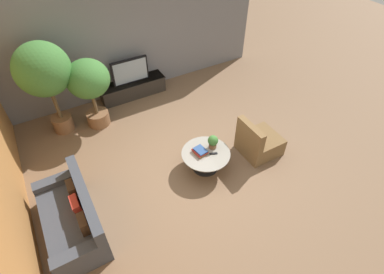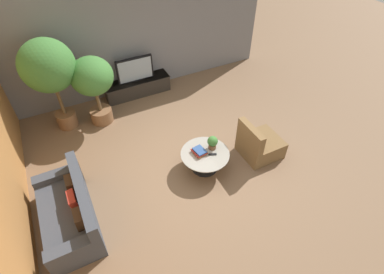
{
  "view_description": "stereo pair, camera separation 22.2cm",
  "coord_description": "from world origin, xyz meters",
  "px_view_note": "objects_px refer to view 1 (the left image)",
  "views": [
    {
      "loc": [
        -2.16,
        -3.73,
        4.74
      ],
      "look_at": [
        0.08,
        0.17,
        0.55
      ],
      "focal_mm": 28.0,
      "sensor_mm": 36.0,
      "label": 1
    },
    {
      "loc": [
        -1.97,
        -3.83,
        4.74
      ],
      "look_at": [
        0.08,
        0.17,
        0.55
      ],
      "focal_mm": 28.0,
      "sensor_mm": 36.0,
      "label": 2
    }
  ],
  "objects_px": {
    "media_console": "(133,88)",
    "potted_palm_corner": "(89,83)",
    "television": "(130,71)",
    "couch_by_wall": "(73,218)",
    "armchair_wicker": "(258,142)",
    "potted_palm_tall": "(44,73)",
    "potted_plant_tabletop": "(213,142)",
    "coffee_table": "(206,157)"
  },
  "relations": [
    {
      "from": "television",
      "to": "potted_palm_tall",
      "type": "relative_size",
      "value": 0.44
    },
    {
      "from": "armchair_wicker",
      "to": "potted_palm_corner",
      "type": "xyz_separation_m",
      "value": [
        -2.71,
        2.67,
        0.87
      ]
    },
    {
      "from": "armchair_wicker",
      "to": "potted_plant_tabletop",
      "type": "xyz_separation_m",
      "value": [
        -1.02,
        0.24,
        0.31
      ]
    },
    {
      "from": "television",
      "to": "potted_palm_corner",
      "type": "relative_size",
      "value": 0.57
    },
    {
      "from": "television",
      "to": "couch_by_wall",
      "type": "xyz_separation_m",
      "value": [
        -2.36,
        -3.26,
        -0.46
      ]
    },
    {
      "from": "media_console",
      "to": "potted_plant_tabletop",
      "type": "height_order",
      "value": "potted_plant_tabletop"
    },
    {
      "from": "armchair_wicker",
      "to": "potted_palm_tall",
      "type": "relative_size",
      "value": 0.39
    },
    {
      "from": "television",
      "to": "potted_palm_tall",
      "type": "distance_m",
      "value": 2.17
    },
    {
      "from": "couch_by_wall",
      "to": "potted_palm_corner",
      "type": "height_order",
      "value": "potted_palm_corner"
    },
    {
      "from": "television",
      "to": "potted_palm_tall",
      "type": "bearing_deg",
      "value": -165.49
    },
    {
      "from": "potted_palm_corner",
      "to": "couch_by_wall",
      "type": "bearing_deg",
      "value": -114.89
    },
    {
      "from": "couch_by_wall",
      "to": "potted_plant_tabletop",
      "type": "height_order",
      "value": "couch_by_wall"
    },
    {
      "from": "couch_by_wall",
      "to": "potted_palm_corner",
      "type": "distance_m",
      "value": 2.95
    },
    {
      "from": "couch_by_wall",
      "to": "potted_palm_tall",
      "type": "distance_m",
      "value": 3.06
    },
    {
      "from": "potted_plant_tabletop",
      "to": "potted_palm_corner",
      "type": "bearing_deg",
      "value": 125.0
    },
    {
      "from": "potted_palm_tall",
      "to": "potted_palm_corner",
      "type": "height_order",
      "value": "potted_palm_tall"
    },
    {
      "from": "armchair_wicker",
      "to": "potted_plant_tabletop",
      "type": "distance_m",
      "value": 1.09
    },
    {
      "from": "potted_palm_corner",
      "to": "potted_plant_tabletop",
      "type": "distance_m",
      "value": 3.01
    },
    {
      "from": "television",
      "to": "couch_by_wall",
      "type": "bearing_deg",
      "value": -125.82
    },
    {
      "from": "potted_palm_corner",
      "to": "armchair_wicker",
      "type": "bearing_deg",
      "value": -44.49
    },
    {
      "from": "armchair_wicker",
      "to": "media_console",
      "type": "bearing_deg",
      "value": 24.68
    },
    {
      "from": "coffee_table",
      "to": "couch_by_wall",
      "type": "bearing_deg",
      "value": -178.47
    },
    {
      "from": "media_console",
      "to": "armchair_wicker",
      "type": "relative_size",
      "value": 2.04
    },
    {
      "from": "television",
      "to": "couch_by_wall",
      "type": "distance_m",
      "value": 4.05
    },
    {
      "from": "couch_by_wall",
      "to": "potted_palm_tall",
      "type": "relative_size",
      "value": 0.81
    },
    {
      "from": "television",
      "to": "potted_plant_tabletop",
      "type": "distance_m",
      "value": 3.17
    },
    {
      "from": "television",
      "to": "potted_plant_tabletop",
      "type": "relative_size",
      "value": 3.23
    },
    {
      "from": "coffee_table",
      "to": "television",
      "type": "bearing_deg",
      "value": 95.81
    },
    {
      "from": "media_console",
      "to": "potted_palm_corner",
      "type": "xyz_separation_m",
      "value": [
        -1.17,
        -0.7,
        0.92
      ]
    },
    {
      "from": "coffee_table",
      "to": "potted_plant_tabletop",
      "type": "distance_m",
      "value": 0.36
    },
    {
      "from": "media_console",
      "to": "television",
      "type": "bearing_deg",
      "value": -90.0
    },
    {
      "from": "couch_by_wall",
      "to": "armchair_wicker",
      "type": "height_order",
      "value": "armchair_wicker"
    },
    {
      "from": "potted_palm_tall",
      "to": "television",
      "type": "bearing_deg",
      "value": 14.51
    },
    {
      "from": "media_console",
      "to": "television",
      "type": "relative_size",
      "value": 1.83
    },
    {
      "from": "potted_palm_corner",
      "to": "coffee_table",
      "type": "bearing_deg",
      "value": -59.11
    },
    {
      "from": "potted_plant_tabletop",
      "to": "potted_palm_tall",
      "type": "bearing_deg",
      "value": 133.46
    },
    {
      "from": "couch_by_wall",
      "to": "armchair_wicker",
      "type": "distance_m",
      "value": 3.91
    },
    {
      "from": "coffee_table",
      "to": "armchair_wicker",
      "type": "bearing_deg",
      "value": -8.04
    },
    {
      "from": "couch_by_wall",
      "to": "potted_palm_corner",
      "type": "bearing_deg",
      "value": 155.11
    },
    {
      "from": "television",
      "to": "couch_by_wall",
      "type": "relative_size",
      "value": 0.54
    },
    {
      "from": "armchair_wicker",
      "to": "potted_plant_tabletop",
      "type": "relative_size",
      "value": 2.9
    },
    {
      "from": "potted_palm_corner",
      "to": "media_console",
      "type": "bearing_deg",
      "value": 31.01
    }
  ]
}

